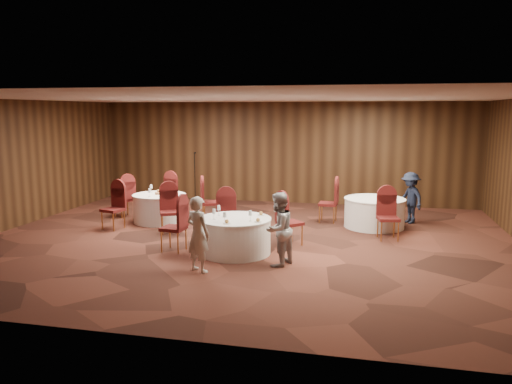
% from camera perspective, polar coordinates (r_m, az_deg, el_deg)
% --- Properties ---
extents(ground, '(12.00, 12.00, 0.00)m').
position_cam_1_polar(ground, '(11.37, -1.21, -5.60)').
color(ground, black).
rests_on(ground, ground).
extents(room_shell, '(12.00, 12.00, 12.00)m').
position_cam_1_polar(room_shell, '(11.03, -1.25, 4.31)').
color(room_shell, silver).
rests_on(room_shell, ground).
extents(table_main, '(1.51, 1.51, 0.74)m').
position_cam_1_polar(table_main, '(10.34, -2.43, -4.98)').
color(table_main, silver).
rests_on(table_main, ground).
extents(table_left, '(1.39, 1.39, 0.74)m').
position_cam_1_polar(table_left, '(13.46, -10.96, -1.79)').
color(table_left, silver).
rests_on(table_left, ground).
extents(table_right, '(1.52, 1.52, 0.74)m').
position_cam_1_polar(table_right, '(12.96, 13.37, -2.30)').
color(table_right, silver).
rests_on(table_right, ground).
extents(chairs_main, '(2.96, 1.97, 1.00)m').
position_cam_1_polar(chairs_main, '(11.01, -2.87, -3.42)').
color(chairs_main, '#3B0B0E').
rests_on(chairs_main, ground).
extents(chairs_left, '(3.20, 3.07, 1.00)m').
position_cam_1_polar(chairs_left, '(13.46, -11.01, -1.25)').
color(chairs_left, '#3B0B0E').
rests_on(chairs_left, ground).
extents(chairs_right, '(2.07, 2.13, 1.00)m').
position_cam_1_polar(chairs_right, '(12.52, 11.35, -2.05)').
color(chairs_right, '#3B0B0E').
rests_on(chairs_right, ground).
extents(tabletop_main, '(1.06, 1.07, 0.22)m').
position_cam_1_polar(tabletop_main, '(10.06, -2.12, -2.67)').
color(tabletop_main, silver).
rests_on(tabletop_main, table_main).
extents(tabletop_left, '(0.84, 0.75, 0.22)m').
position_cam_1_polar(tabletop_left, '(13.38, -11.02, 0.08)').
color(tabletop_left, silver).
rests_on(tabletop_left, table_left).
extents(tabletop_right, '(0.08, 0.08, 0.22)m').
position_cam_1_polar(tabletop_right, '(12.67, 14.56, -0.20)').
color(tabletop_right, silver).
rests_on(tabletop_right, table_right).
extents(mic_stand, '(0.24, 0.24, 1.67)m').
position_cam_1_polar(mic_stand, '(15.56, -6.97, 0.23)').
color(mic_stand, black).
rests_on(mic_stand, ground).
extents(woman_a, '(0.61, 0.52, 1.40)m').
position_cam_1_polar(woman_a, '(9.14, -6.64, -4.82)').
color(woman_a, beige).
rests_on(woman_a, ground).
extents(woman_b, '(0.76, 0.84, 1.41)m').
position_cam_1_polar(woman_b, '(9.45, 2.56, -4.27)').
color(woman_b, '#A5A5AA').
rests_on(woman_b, ground).
extents(man_c, '(0.89, 1.00, 1.34)m').
position_cam_1_polar(man_c, '(13.63, 17.21, -0.64)').
color(man_c, black).
rests_on(man_c, ground).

